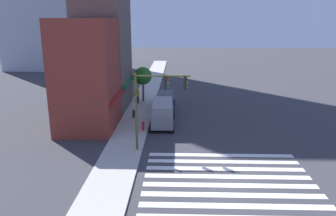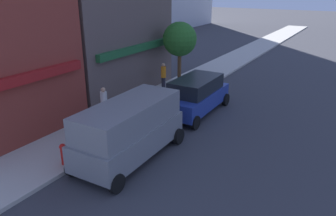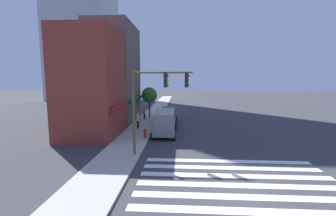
{
  "view_description": "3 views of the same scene",
  "coord_description": "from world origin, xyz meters",
  "px_view_note": "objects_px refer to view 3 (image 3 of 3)",
  "views": [
    {
      "loc": [
        -18.94,
        3.28,
        9.95
      ],
      "look_at": [
        4.66,
        4.0,
        3.5
      ],
      "focal_mm": 35.0,
      "sensor_mm": 36.0,
      "label": 1
    },
    {
      "loc": [
        1.94,
        -2.52,
        6.49
      ],
      "look_at": [
        13.95,
        4.7,
        1.2
      ],
      "focal_mm": 35.0,
      "sensor_mm": 36.0,
      "label": 2
    },
    {
      "loc": [
        -10.64,
        3.08,
        5.47
      ],
      "look_at": [
        4.66,
        4.0,
        3.5
      ],
      "focal_mm": 24.0,
      "sensor_mm": 36.0,
      "label": 3
    }
  ],
  "objects_px": {
    "pedestrian_white_shirt": "(138,120)",
    "fire_hydrant": "(145,133)",
    "pedestrian_orange_vest": "(144,112)",
    "van_grey": "(165,122)",
    "traffic_signal": "(155,95)",
    "street_tree": "(149,95)",
    "suv_blue": "(168,115)"
  },
  "relations": [
    {
      "from": "pedestrian_orange_vest",
      "to": "pedestrian_white_shirt",
      "type": "bearing_deg",
      "value": 168.09
    },
    {
      "from": "traffic_signal",
      "to": "van_grey",
      "type": "distance_m",
      "value": 7.13
    },
    {
      "from": "street_tree",
      "to": "van_grey",
      "type": "bearing_deg",
      "value": -162.65
    },
    {
      "from": "traffic_signal",
      "to": "pedestrian_orange_vest",
      "type": "xyz_separation_m",
      "value": [
        14.3,
        3.14,
        -3.33
      ]
    },
    {
      "from": "van_grey",
      "to": "street_tree",
      "type": "bearing_deg",
      "value": 16.19
    },
    {
      "from": "pedestrian_white_shirt",
      "to": "fire_hydrant",
      "type": "relative_size",
      "value": 2.1
    },
    {
      "from": "suv_blue",
      "to": "fire_hydrant",
      "type": "relative_size",
      "value": 5.61
    },
    {
      "from": "traffic_signal",
      "to": "street_tree",
      "type": "relative_size",
      "value": 1.45
    },
    {
      "from": "van_grey",
      "to": "suv_blue",
      "type": "bearing_deg",
      "value": -1.15
    },
    {
      "from": "van_grey",
      "to": "pedestrian_orange_vest",
      "type": "height_order",
      "value": "van_grey"
    },
    {
      "from": "pedestrian_orange_vest",
      "to": "suv_blue",
      "type": "bearing_deg",
      "value": -136.87
    },
    {
      "from": "pedestrian_white_shirt",
      "to": "fire_hydrant",
      "type": "height_order",
      "value": "pedestrian_white_shirt"
    },
    {
      "from": "pedestrian_white_shirt",
      "to": "fire_hydrant",
      "type": "xyz_separation_m",
      "value": [
        -3.9,
        -1.39,
        -0.46
      ]
    },
    {
      "from": "pedestrian_orange_vest",
      "to": "van_grey",
      "type": "bearing_deg",
      "value": -171.42
    },
    {
      "from": "traffic_signal",
      "to": "van_grey",
      "type": "height_order",
      "value": "traffic_signal"
    },
    {
      "from": "traffic_signal",
      "to": "pedestrian_white_shirt",
      "type": "bearing_deg",
      "value": 18.89
    },
    {
      "from": "van_grey",
      "to": "fire_hydrant",
      "type": "relative_size",
      "value": 5.98
    },
    {
      "from": "pedestrian_orange_vest",
      "to": "pedestrian_white_shirt",
      "type": "height_order",
      "value": "same"
    },
    {
      "from": "suv_blue",
      "to": "van_grey",
      "type": "bearing_deg",
      "value": 179.39
    },
    {
      "from": "traffic_signal",
      "to": "fire_hydrant",
      "type": "bearing_deg",
      "value": 18.28
    },
    {
      "from": "suv_blue",
      "to": "fire_hydrant",
      "type": "height_order",
      "value": "suv_blue"
    },
    {
      "from": "traffic_signal",
      "to": "pedestrian_white_shirt",
      "type": "height_order",
      "value": "traffic_signal"
    },
    {
      "from": "pedestrian_white_shirt",
      "to": "street_tree",
      "type": "distance_m",
      "value": 7.29
    },
    {
      "from": "traffic_signal",
      "to": "fire_hydrant",
      "type": "relative_size",
      "value": 7.26
    },
    {
      "from": "van_grey",
      "to": "traffic_signal",
      "type": "bearing_deg",
      "value": 177.03
    },
    {
      "from": "van_grey",
      "to": "pedestrian_white_shirt",
      "type": "distance_m",
      "value": 3.7
    },
    {
      "from": "van_grey",
      "to": "street_tree",
      "type": "height_order",
      "value": "street_tree"
    },
    {
      "from": "suv_blue",
      "to": "pedestrian_orange_vest",
      "type": "xyz_separation_m",
      "value": [
        2.13,
        3.34,
        0.04
      ]
    },
    {
      "from": "suv_blue",
      "to": "street_tree",
      "type": "xyz_separation_m",
      "value": [
        3.21,
        2.8,
        2.24
      ]
    },
    {
      "from": "suv_blue",
      "to": "fire_hydrant",
      "type": "xyz_separation_m",
      "value": [
        -7.64,
        1.7,
        -0.42
      ]
    },
    {
      "from": "traffic_signal",
      "to": "suv_blue",
      "type": "bearing_deg",
      "value": -0.96
    },
    {
      "from": "pedestrian_white_shirt",
      "to": "street_tree",
      "type": "height_order",
      "value": "street_tree"
    }
  ]
}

